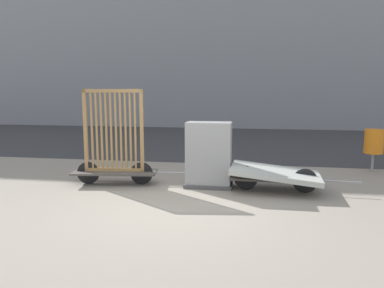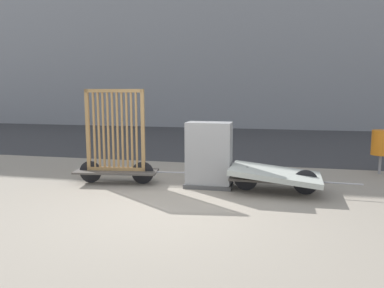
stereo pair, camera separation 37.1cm
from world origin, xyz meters
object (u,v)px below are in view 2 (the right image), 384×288
bike_cart_with_bedframe (116,151)px  bike_cart_with_mattress (275,175)px  trash_bin (381,143)px  utility_cabinet (209,157)px

bike_cart_with_bedframe → bike_cart_with_mattress: size_ratio=1.00×
bike_cart_with_bedframe → trash_bin: bike_cart_with_bedframe is taller
bike_cart_with_bedframe → bike_cart_with_mattress: bike_cart_with_bedframe is taller
bike_cart_with_bedframe → utility_cabinet: size_ratio=1.86×
utility_cabinet → bike_cart_with_mattress: bearing=-5.2°
bike_cart_with_bedframe → trash_bin: bearing=13.4°
utility_cabinet → trash_bin: bearing=29.2°
bike_cart_with_mattress → bike_cart_with_bedframe: bearing=-177.5°
bike_cart_with_mattress → utility_cabinet: bearing=177.3°
bike_cart_with_mattress → trash_bin: size_ratio=2.37×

